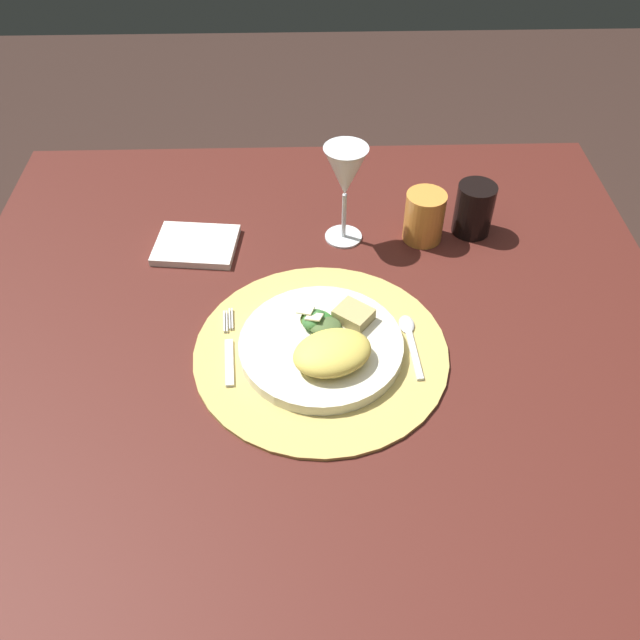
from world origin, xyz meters
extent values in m
plane|color=#33221C|center=(0.00, 0.00, 0.00)|extent=(6.00, 6.00, 0.00)
cube|color=#4C1D17|center=(0.00, 0.00, 0.73)|extent=(1.16, 1.06, 0.03)
cylinder|color=#4D1A13|center=(-0.50, 0.45, 0.36)|extent=(0.08, 0.08, 0.72)
cylinder|color=#4D2213|center=(0.50, 0.45, 0.36)|extent=(0.08, 0.08, 0.72)
cylinder|color=tan|center=(0.01, -0.06, 0.75)|extent=(0.38, 0.38, 0.01)
cylinder|color=white|center=(0.01, -0.06, 0.76)|extent=(0.24, 0.24, 0.02)
ellipsoid|color=#E7CA54|center=(0.02, -0.10, 0.79)|extent=(0.14, 0.12, 0.04)
ellipsoid|color=#306F2B|center=(0.01, -0.03, 0.78)|extent=(0.06, 0.07, 0.02)
ellipsoid|color=#3F5B1D|center=(0.00, -0.02, 0.78)|extent=(0.06, 0.06, 0.01)
ellipsoid|color=#3D7537|center=(0.00, -0.03, 0.78)|extent=(0.05, 0.05, 0.02)
ellipsoid|color=#496132|center=(0.02, -0.04, 0.78)|extent=(0.05, 0.04, 0.02)
cube|color=beige|center=(0.00, -0.03, 0.79)|extent=(0.03, 0.03, 0.01)
cube|color=beige|center=(-0.01, -0.02, 0.79)|extent=(0.03, 0.03, 0.01)
cube|color=tan|center=(0.06, -0.02, 0.78)|extent=(0.07, 0.07, 0.02)
cube|color=silver|center=(-0.13, -0.08, 0.75)|extent=(0.02, 0.09, 0.00)
cube|color=silver|center=(-0.14, 0.00, 0.75)|extent=(0.01, 0.05, 0.00)
cube|color=silver|center=(-0.13, 0.00, 0.75)|extent=(0.01, 0.05, 0.00)
cube|color=silver|center=(-0.13, 0.01, 0.75)|extent=(0.01, 0.05, 0.00)
cube|color=silver|center=(-0.13, 0.01, 0.75)|extent=(0.01, 0.05, 0.00)
cube|color=silver|center=(0.15, -0.08, 0.75)|extent=(0.02, 0.10, 0.00)
ellipsoid|color=silver|center=(0.14, -0.01, 0.75)|extent=(0.02, 0.04, 0.01)
cube|color=white|center=(-0.20, 0.19, 0.75)|extent=(0.15, 0.13, 0.01)
cylinder|color=silver|center=(0.06, 0.22, 0.75)|extent=(0.07, 0.07, 0.00)
cylinder|color=silver|center=(0.06, 0.22, 0.79)|extent=(0.01, 0.01, 0.09)
cone|color=silver|center=(0.06, 0.22, 0.88)|extent=(0.07, 0.07, 0.09)
cylinder|color=orange|center=(0.20, 0.21, 0.79)|extent=(0.07, 0.07, 0.09)
cylinder|color=black|center=(0.29, 0.23, 0.79)|extent=(0.07, 0.07, 0.09)
camera|label=1|loc=(-0.01, -0.74, 1.49)|focal=37.65mm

